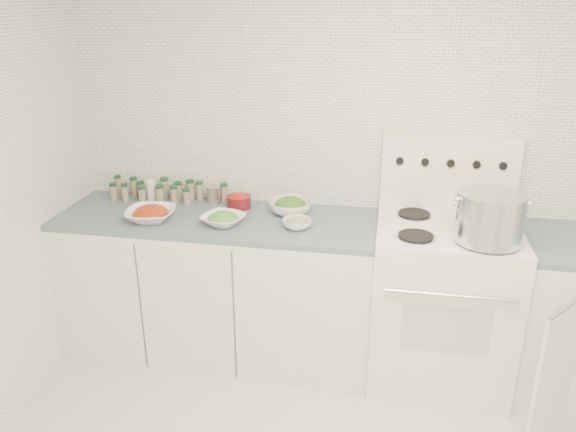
# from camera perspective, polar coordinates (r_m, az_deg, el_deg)

# --- Properties ---
(room_walls) EXTENTS (3.54, 3.04, 2.52)m
(room_walls) POSITION_cam_1_polar(r_m,az_deg,el_deg) (1.80, 5.84, 4.01)
(room_walls) COLOR white
(room_walls) RESTS_ON ground
(counter_left) EXTENTS (1.85, 0.62, 0.90)m
(counter_left) POSITION_cam_1_polar(r_m,az_deg,el_deg) (3.47, -6.95, -7.01)
(counter_left) COLOR white
(counter_left) RESTS_ON ground
(stove) EXTENTS (0.76, 0.70, 1.36)m
(stove) POSITION_cam_1_polar(r_m,az_deg,el_deg) (3.33, 15.27, -8.07)
(stove) COLOR white
(stove) RESTS_ON ground
(stock_pot) EXTENTS (0.35, 0.33, 0.25)m
(stock_pot) POSITION_cam_1_polar(r_m,az_deg,el_deg) (2.95, 19.85, 0.08)
(stock_pot) COLOR silver
(stock_pot) RESTS_ON stove
(bowl_tomato) EXTENTS (0.30, 0.30, 0.09)m
(bowl_tomato) POSITION_cam_1_polar(r_m,az_deg,el_deg) (3.28, -13.77, 0.22)
(bowl_tomato) COLOR white
(bowl_tomato) RESTS_ON counter_left
(bowl_snowpea) EXTENTS (0.29, 0.29, 0.08)m
(bowl_snowpea) POSITION_cam_1_polar(r_m,az_deg,el_deg) (3.15, -6.60, -0.31)
(bowl_snowpea) COLOR white
(bowl_snowpea) RESTS_ON counter_left
(bowl_broccoli) EXTENTS (0.28, 0.28, 0.10)m
(bowl_broccoli) POSITION_cam_1_polar(r_m,az_deg,el_deg) (3.28, 0.23, 1.03)
(bowl_broccoli) COLOR white
(bowl_broccoli) RESTS_ON counter_left
(bowl_zucchini) EXTENTS (0.20, 0.20, 0.07)m
(bowl_zucchini) POSITION_cam_1_polar(r_m,az_deg,el_deg) (3.08, 0.94, -0.71)
(bowl_zucchini) COLOR white
(bowl_zucchini) RESTS_ON counter_left
(bowl_pepper) EXTENTS (0.15, 0.15, 0.09)m
(bowl_pepper) POSITION_cam_1_polar(r_m,az_deg,el_deg) (3.39, -5.01, 1.57)
(bowl_pepper) COLOR maroon
(bowl_pepper) RESTS_ON counter_left
(salt_canister) EXTENTS (0.08, 0.08, 0.13)m
(salt_canister) POSITION_cam_1_polar(r_m,az_deg,el_deg) (3.61, -13.70, 2.61)
(salt_canister) COLOR white
(salt_canister) RESTS_ON counter_left
(tin_can) EXTENTS (0.10, 0.10, 0.11)m
(tin_can) POSITION_cam_1_polar(r_m,az_deg,el_deg) (3.48, -7.58, 2.13)
(tin_can) COLOR gray
(tin_can) RESTS_ON counter_left
(spice_cluster) EXTENTS (0.74, 0.15, 0.14)m
(spice_cluster) POSITION_cam_1_polar(r_m,az_deg,el_deg) (3.58, -12.61, 2.51)
(spice_cluster) COLOR gray
(spice_cluster) RESTS_ON counter_left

